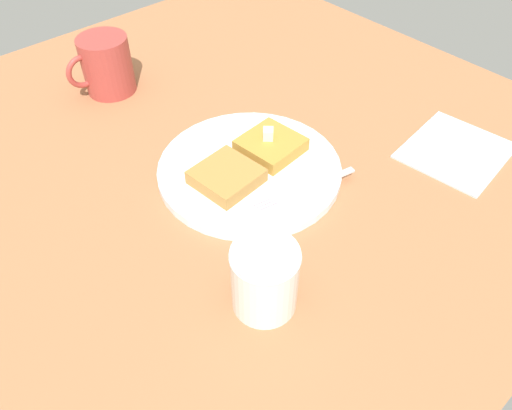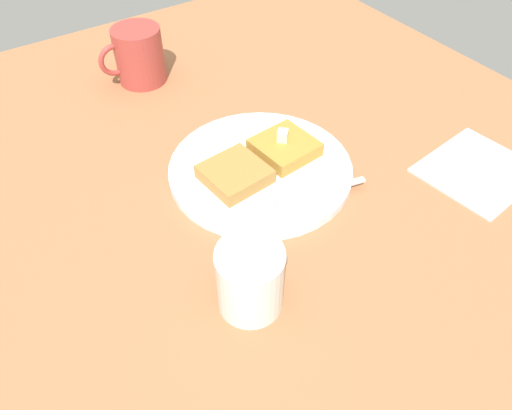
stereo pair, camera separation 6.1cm
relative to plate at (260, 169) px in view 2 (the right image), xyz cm
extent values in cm
cube|color=#A16640|center=(-2.07, -7.74, -1.96)|extent=(99.24, 99.24, 2.38)
cylinder|color=silver|center=(0.00, 0.00, -0.10)|extent=(26.25, 26.25, 1.34)
torus|color=gray|center=(0.00, 0.00, 0.17)|extent=(26.25, 26.25, 0.80)
cube|color=#B28131|center=(-4.55, -0.44, 1.59)|extent=(8.78, 8.71, 2.05)
cube|color=#AB7838|center=(4.55, 0.44, 1.59)|extent=(8.78, 8.71, 2.05)
cube|color=#F9ECC2|center=(-4.48, -0.97, 3.42)|extent=(2.17, 2.17, 1.62)
cube|color=silver|center=(-5.34, 9.41, 0.75)|extent=(9.97, 2.96, 0.36)
cube|color=silver|center=(0.92, 8.08, 0.75)|extent=(3.20, 2.73, 0.36)
cube|color=silver|center=(4.03, 8.27, 0.75)|extent=(3.20, 0.98, 0.36)
cube|color=silver|center=(3.91, 7.73, 0.75)|extent=(3.20, 0.98, 0.36)
cube|color=silver|center=(3.80, 7.19, 0.75)|extent=(3.20, 0.98, 0.36)
cube|color=silver|center=(3.68, 6.65, 0.75)|extent=(3.20, 0.98, 0.36)
cylinder|color=#441A0A|center=(13.28, 17.58, 2.11)|extent=(6.74, 6.74, 5.77)
cylinder|color=silver|center=(13.28, 17.58, 3.57)|extent=(7.32, 7.32, 8.69)
torus|color=silver|center=(13.28, 17.58, 7.47)|extent=(7.53, 7.53, 0.50)
cube|color=silver|center=(-26.38, 17.24, -0.62)|extent=(16.81, 15.20, 0.30)
cylinder|color=#A23A34|center=(3.32, -32.55, 4.04)|extent=(8.36, 8.36, 9.62)
torus|color=#A23A34|center=(7.72, -32.55, 4.52)|extent=(5.71, 0.90, 5.71)
camera|label=1|loc=(35.34, 40.75, 47.17)|focal=35.00mm
camera|label=2|loc=(30.53, 44.49, 47.17)|focal=35.00mm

